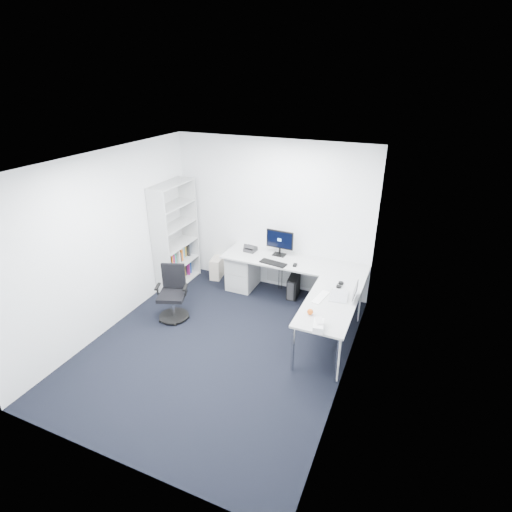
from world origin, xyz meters
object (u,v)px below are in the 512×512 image
at_px(monitor, 280,243).
at_px(laptop, 340,289).
at_px(l_desk, 286,289).
at_px(bookshelf, 175,235).
at_px(task_chair, 172,294).

xyz_separation_m(monitor, laptop, (1.29, -1.01, -0.10)).
bearing_deg(laptop, l_desk, 145.04).
bearing_deg(bookshelf, task_chair, -60.74).
distance_m(l_desk, task_chair, 1.88).
height_order(bookshelf, monitor, bookshelf).
bearing_deg(bookshelf, monitor, 12.94).
xyz_separation_m(l_desk, task_chair, (-1.57, -1.02, 0.08)).
bearing_deg(monitor, bookshelf, -164.34).
height_order(bookshelf, laptop, bookshelf).
bearing_deg(task_chair, laptop, -8.71).
relative_size(l_desk, bookshelf, 1.29).
distance_m(bookshelf, task_chair, 1.34).
relative_size(l_desk, laptop, 6.70).
distance_m(task_chair, laptop, 2.63).
bearing_deg(task_chair, l_desk, 13.36).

